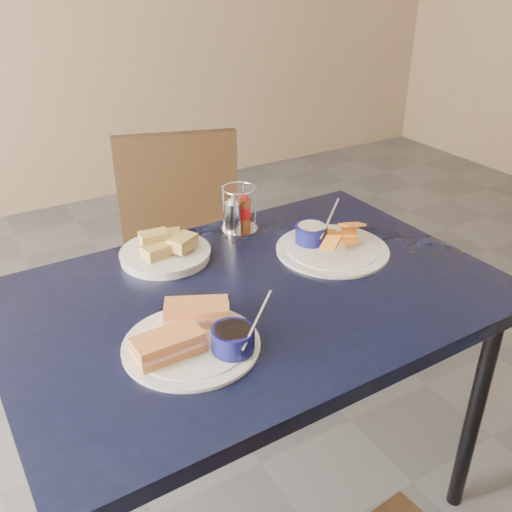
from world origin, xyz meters
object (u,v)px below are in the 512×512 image
chair_far (177,248)px  condiment_caddy (238,212)px  plantain_plate (327,243)px  bread_basket (166,251)px  dining_table (254,313)px  sandwich_plate (195,336)px

chair_far → condiment_caddy: size_ratio=6.78×
plantain_plate → bread_basket: plantain_plate is taller
dining_table → plantain_plate: 0.31m
dining_table → sandwich_plate: sandwich_plate is taller
sandwich_plate → plantain_plate: size_ratio=1.00×
chair_far → condiment_caddy: bearing=-83.3°
chair_far → bread_basket: chair_far is taller
condiment_caddy → bread_basket: bearing=-167.8°
bread_basket → chair_far: bearing=64.4°
sandwich_plate → bread_basket: sandwich_plate is taller
sandwich_plate → condiment_caddy: (0.35, 0.44, 0.03)m
sandwich_plate → condiment_caddy: condiment_caddy is taller
dining_table → sandwich_plate: bearing=-150.3°
chair_far → condiment_caddy: (0.04, -0.38, 0.28)m
plantain_plate → condiment_caddy: 0.28m
dining_table → bread_basket: bread_basket is taller
plantain_plate → bread_basket: 0.44m
sandwich_plate → bread_basket: 0.40m
dining_table → bread_basket: size_ratio=5.07×
sandwich_plate → condiment_caddy: size_ratio=2.28×
chair_far → sandwich_plate: 0.91m
dining_table → chair_far: chair_far is taller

